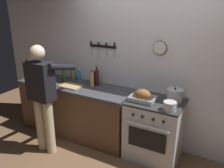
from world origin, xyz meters
name	(u,v)px	position (x,y,z in m)	size (l,w,h in m)	color
wall_back	(152,66)	(0.00, 1.35, 1.30)	(6.00, 0.13, 2.60)	silver
counter_block	(76,109)	(-1.20, 0.99, 0.45)	(2.03, 0.65, 0.90)	brown
stove	(154,129)	(0.22, 0.99, 0.45)	(0.76, 0.67, 0.90)	#BCBCC1
person_cook	(43,93)	(-1.29, 0.35, 0.95)	(0.51, 0.63, 1.66)	#C6B793
roasting_pan	(143,96)	(0.05, 0.90, 0.98)	(0.35, 0.26, 0.17)	#B7B7BC
stock_pot	(175,96)	(0.45, 1.08, 0.99)	(0.22, 0.22, 0.21)	#B7B7BC
saucepan	(170,106)	(0.46, 0.79, 0.96)	(0.17, 0.17, 0.12)	#B7B7BC
cutting_board	(71,86)	(-1.20, 0.88, 0.91)	(0.36, 0.24, 0.02)	tan
bottle_vinegar	(73,74)	(-1.40, 1.21, 1.01)	(0.07, 0.07, 0.25)	#997F4C
bottle_cooking_oil	(92,80)	(-0.90, 1.06, 1.01)	(0.06, 0.06, 0.27)	gold
bottle_dish_soap	(79,75)	(-1.29, 1.24, 0.99)	(0.06, 0.06, 0.21)	#338CCC
bottle_olive_oil	(64,75)	(-1.47, 1.05, 1.01)	(0.06, 0.06, 0.25)	#385623
bottle_wine_red	(97,78)	(-0.86, 1.15, 1.03)	(0.07, 0.07, 0.32)	#47141E
bottle_soy_sauce	(95,78)	(-0.93, 1.20, 0.99)	(0.06, 0.06, 0.23)	black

